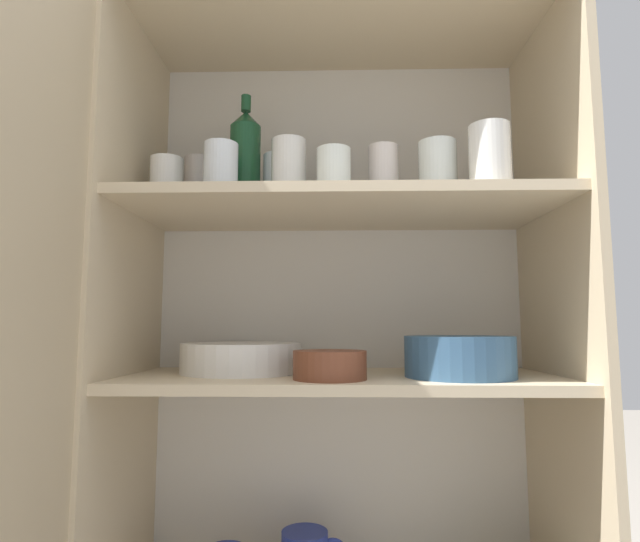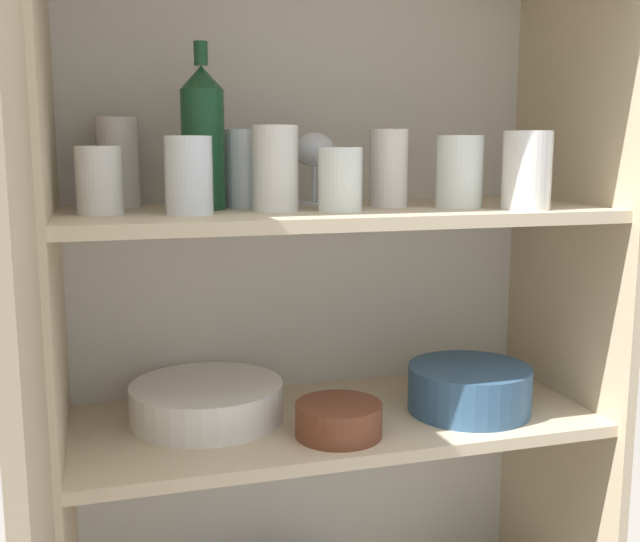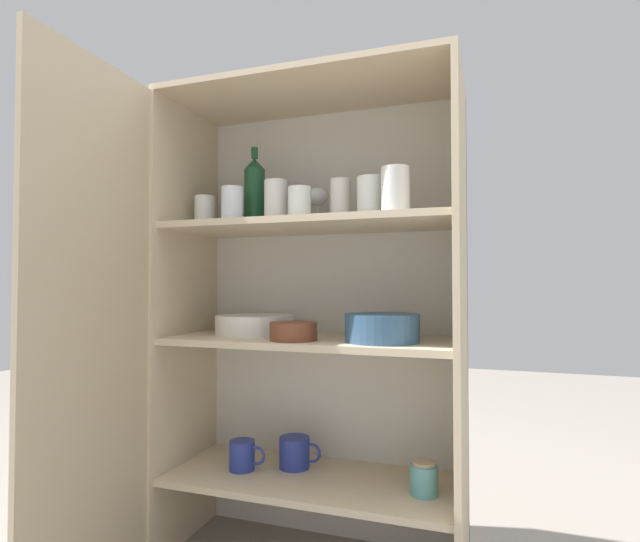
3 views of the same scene
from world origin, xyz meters
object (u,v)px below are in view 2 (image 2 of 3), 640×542
Objects in this scene: plate_stack_white at (207,401)px; mixing_bowl_large at (469,387)px; serving_bowl_small at (339,418)px; wine_bottle at (203,137)px.

plate_stack_white is 1.21× the size of mixing_bowl_large.
mixing_bowl_large is 0.26m from serving_bowl_small.
mixing_bowl_large is at bearing -9.71° from wine_bottle.
plate_stack_white reaches higher than serving_bowl_small.
serving_bowl_small is at bearing -32.65° from wine_bottle.
plate_stack_white is 0.23m from serving_bowl_small.
wine_bottle is 0.62m from mixing_bowl_large.
wine_bottle is 0.44m from plate_stack_white.
mixing_bowl_large is 1.53× the size of serving_bowl_small.
serving_bowl_small is at bearing -169.89° from mixing_bowl_large.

